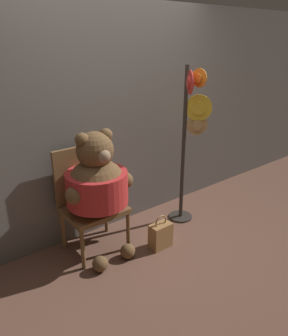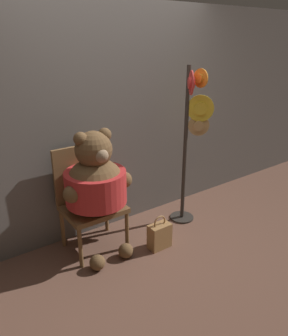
{
  "view_description": "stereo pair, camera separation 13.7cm",
  "coord_description": "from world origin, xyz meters",
  "px_view_note": "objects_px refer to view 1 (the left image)",
  "views": [
    {
      "loc": [
        -1.8,
        -2.32,
        2.02
      ],
      "look_at": [
        0.14,
        0.15,
        0.78
      ],
      "focal_mm": 35.0,
      "sensor_mm": 36.0,
      "label": 1
    },
    {
      "loc": [
        -1.69,
        -2.4,
        2.02
      ],
      "look_at": [
        0.14,
        0.15,
        0.78
      ],
      "focal_mm": 35.0,
      "sensor_mm": 36.0,
      "label": 2
    }
  ],
  "objects_px": {
    "handbag_on_ground": "(161,235)",
    "hat_display_rack": "(190,135)",
    "teddy_bear": "(97,184)",
    "chair": "(89,197)"
  },
  "relations": [
    {
      "from": "chair",
      "to": "handbag_on_ground",
      "type": "height_order",
      "value": "chair"
    },
    {
      "from": "chair",
      "to": "handbag_on_ground",
      "type": "relative_size",
      "value": 2.85
    },
    {
      "from": "teddy_bear",
      "to": "hat_display_rack",
      "type": "distance_m",
      "value": 1.18
    },
    {
      "from": "chair",
      "to": "teddy_bear",
      "type": "height_order",
      "value": "teddy_bear"
    },
    {
      "from": "chair",
      "to": "hat_display_rack",
      "type": "height_order",
      "value": "hat_display_rack"
    },
    {
      "from": "handbag_on_ground",
      "to": "teddy_bear",
      "type": "bearing_deg",
      "value": 149.97
    },
    {
      "from": "chair",
      "to": "teddy_bear",
      "type": "bearing_deg",
      "value": -87.84
    },
    {
      "from": "chair",
      "to": "hat_display_rack",
      "type": "distance_m",
      "value": 1.27
    },
    {
      "from": "handbag_on_ground",
      "to": "hat_display_rack",
      "type": "bearing_deg",
      "value": 21.99
    },
    {
      "from": "hat_display_rack",
      "to": "handbag_on_ground",
      "type": "distance_m",
      "value": 1.12
    }
  ]
}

